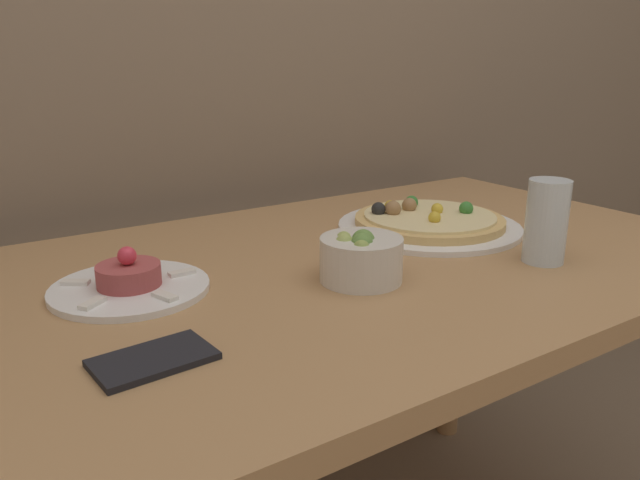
# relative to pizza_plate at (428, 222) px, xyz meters

# --- Properties ---
(dining_table) EXTENTS (1.35, 0.80, 0.75)m
(dining_table) POSITION_rel_pizza_plate_xyz_m (-0.23, -0.06, -0.11)
(dining_table) COLOR #AD7F51
(dining_table) RESTS_ON ground_plane
(pizza_plate) EXTENTS (0.35, 0.35, 0.06)m
(pizza_plate) POSITION_rel_pizza_plate_xyz_m (0.00, 0.00, 0.00)
(pizza_plate) COLOR white
(pizza_plate) RESTS_ON dining_table
(tartare_plate) EXTENTS (0.23, 0.23, 0.07)m
(tartare_plate) POSITION_rel_pizza_plate_xyz_m (-0.59, -0.01, -0.00)
(tartare_plate) COLOR white
(tartare_plate) RESTS_ON dining_table
(small_bowl) EXTENTS (0.13, 0.13, 0.08)m
(small_bowl) POSITION_rel_pizza_plate_xyz_m (-0.28, -0.15, 0.02)
(small_bowl) COLOR silver
(small_bowl) RESTS_ON dining_table
(drinking_glass) EXTENTS (0.07, 0.07, 0.14)m
(drinking_glass) POSITION_rel_pizza_plate_xyz_m (0.02, -0.25, 0.05)
(drinking_glass) COLOR silver
(drinking_glass) RESTS_ON dining_table
(napkin) EXTENTS (0.14, 0.09, 0.01)m
(napkin) POSITION_rel_pizza_plate_xyz_m (-0.63, -0.23, -0.01)
(napkin) COLOR black
(napkin) RESTS_ON dining_table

